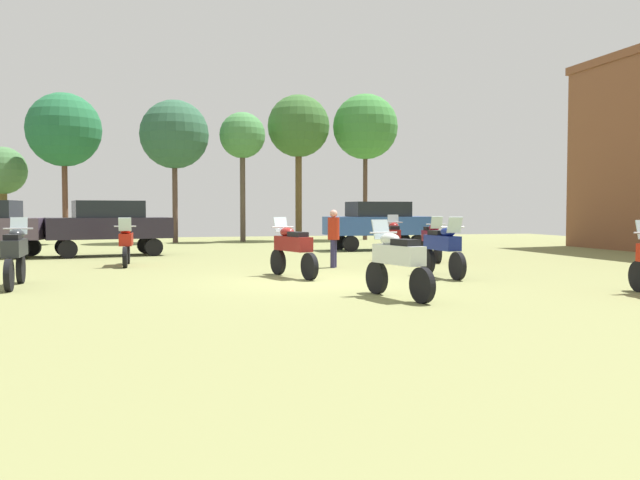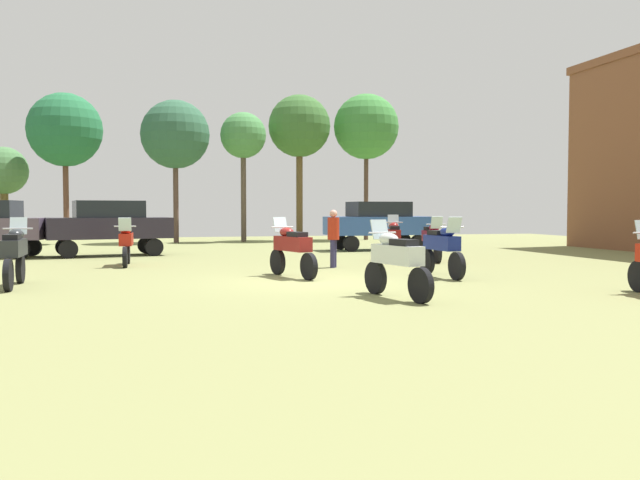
# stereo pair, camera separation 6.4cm
# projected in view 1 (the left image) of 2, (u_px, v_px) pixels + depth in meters

# --- Properties ---
(ground_plane) EXTENTS (44.00, 52.00, 0.02)m
(ground_plane) POSITION_uv_depth(u_px,v_px,m) (311.00, 282.00, 15.57)
(ground_plane) COLOR olive
(motorcycle_1) EXTENTS (0.84, 2.21, 1.49)m
(motorcycle_1) POSITION_uv_depth(u_px,v_px,m) (293.00, 248.00, 16.55)
(motorcycle_1) COLOR black
(motorcycle_1) RESTS_ON ground
(motorcycle_2) EXTENTS (0.62, 2.10, 1.45)m
(motorcycle_2) POSITION_uv_depth(u_px,v_px,m) (126.00, 242.00, 19.87)
(motorcycle_2) COLOR black
(motorcycle_2) RESTS_ON ground
(motorcycle_3) EXTENTS (0.88, 2.23, 1.51)m
(motorcycle_3) POSITION_uv_depth(u_px,v_px,m) (394.00, 238.00, 21.66)
(motorcycle_3) COLOR black
(motorcycle_3) RESTS_ON ground
(motorcycle_4) EXTENTS (0.62, 2.27, 1.51)m
(motorcycle_4) POSITION_uv_depth(u_px,v_px,m) (442.00, 247.00, 16.57)
(motorcycle_4) COLOR black
(motorcycle_4) RESTS_ON ground
(motorcycle_5) EXTENTS (0.69, 2.19, 1.47)m
(motorcycle_5) POSITION_uv_depth(u_px,v_px,m) (432.00, 239.00, 21.56)
(motorcycle_5) COLOR black
(motorcycle_5) RESTS_ON ground
(motorcycle_6) EXTENTS (0.74, 2.15, 1.49)m
(motorcycle_6) POSITION_uv_depth(u_px,v_px,m) (398.00, 260.00, 12.62)
(motorcycle_6) COLOR black
(motorcycle_6) RESTS_ON ground
(motorcycle_10) EXTENTS (0.62, 2.28, 1.51)m
(motorcycle_10) POSITION_uv_depth(u_px,v_px,m) (15.00, 253.00, 14.42)
(motorcycle_10) COLOR black
(motorcycle_10) RESTS_ON ground
(car_2) EXTENTS (4.56, 2.59, 2.00)m
(car_2) POSITION_uv_depth(u_px,v_px,m) (109.00, 224.00, 24.06)
(car_2) COLOR black
(car_2) RESTS_ON ground
(car_4) EXTENTS (4.38, 1.99, 2.00)m
(car_4) POSITION_uv_depth(u_px,v_px,m) (378.00, 222.00, 27.60)
(car_4) COLOR black
(car_4) RESTS_ON ground
(person_1) EXTENTS (0.47, 0.47, 1.68)m
(person_1) POSITION_uv_depth(u_px,v_px,m) (334.00, 234.00, 19.26)
(person_1) COLOR #2A284B
(person_1) RESTS_ON ground
(tree_2) EXTENTS (2.37, 2.37, 6.71)m
(tree_2) POSITION_uv_depth(u_px,v_px,m) (242.00, 137.00, 34.45)
(tree_2) COLOR #504137
(tree_2) RESTS_ON ground
(tree_3) EXTENTS (3.34, 3.34, 7.84)m
(tree_3) POSITION_uv_depth(u_px,v_px,m) (298.00, 127.00, 35.79)
(tree_3) COLOR brown
(tree_3) RESTS_ON ground
(tree_4) EXTENTS (3.54, 3.54, 7.29)m
(tree_4) POSITION_uv_depth(u_px,v_px,m) (64.00, 130.00, 32.03)
(tree_4) COLOR brown
(tree_4) RESTS_ON ground
(tree_5) EXTENTS (3.58, 3.58, 8.02)m
(tree_5) POSITION_uv_depth(u_px,v_px,m) (365.00, 127.00, 36.62)
(tree_5) COLOR #4E382E
(tree_5) RESTS_ON ground
(tree_6) EXTENTS (2.33, 2.33, 4.76)m
(tree_6) POSITION_uv_depth(u_px,v_px,m) (2.00, 172.00, 32.64)
(tree_6) COLOR brown
(tree_6) RESTS_ON ground
(tree_8) EXTENTS (3.44, 3.44, 7.17)m
(tree_8) POSITION_uv_depth(u_px,v_px,m) (174.00, 135.00, 33.41)
(tree_8) COLOR brown
(tree_8) RESTS_ON ground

